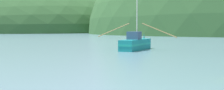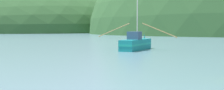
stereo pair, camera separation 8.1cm
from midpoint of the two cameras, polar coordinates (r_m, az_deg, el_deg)
hill_far_left at (r=224.89m, az=-18.90°, el=2.23°), size 177.17×141.74×65.56m
fishing_boat_teal at (r=42.33m, az=4.25°, el=0.27°), size 10.66×7.98×7.97m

